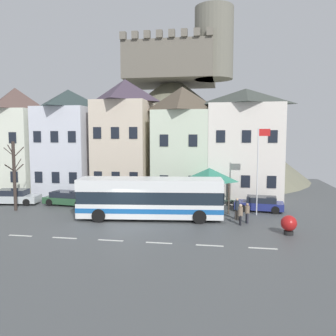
{
  "coord_description": "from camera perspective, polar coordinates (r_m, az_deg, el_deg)",
  "views": [
    {
      "loc": [
        6.85,
        -22.72,
        6.42
      ],
      "look_at": [
        2.09,
        5.72,
        3.64
      ],
      "focal_mm": 37.14,
      "sensor_mm": 36.0,
      "label": 1
    }
  ],
  "objects": [
    {
      "name": "ground_plane",
      "position": [
        24.6,
        -7.12,
        -9.74
      ],
      "size": [
        40.0,
        60.0,
        0.07
      ],
      "color": "#4D5052"
    },
    {
      "name": "townhouse_00",
      "position": [
        40.96,
        -23.55,
        4.03
      ],
      "size": [
        5.02,
        5.31,
        11.39
      ],
      "color": "silver",
      "rests_on": "ground_plane"
    },
    {
      "name": "townhouse_01",
      "position": [
        38.69,
        -15.88,
        4.05
      ],
      "size": [
        5.45,
        6.52,
        11.15
      ],
      "color": "silver",
      "rests_on": "ground_plane"
    },
    {
      "name": "townhouse_02",
      "position": [
        36.71,
        -6.96,
        4.89
      ],
      "size": [
        5.33,
        7.03,
        12.1
      ],
      "color": "beige",
      "rests_on": "ground_plane"
    },
    {
      "name": "townhouse_03",
      "position": [
        34.61,
        2.31,
        4.06
      ],
      "size": [
        5.39,
        5.28,
        11.09
      ],
      "color": "beige",
      "rests_on": "ground_plane"
    },
    {
      "name": "townhouse_04",
      "position": [
        34.42,
        12.48,
        3.67
      ],
      "size": [
        6.81,
        5.33,
        10.79
      ],
      "color": "silver",
      "rests_on": "ground_plane"
    },
    {
      "name": "hilltop_castle",
      "position": [
        52.71,
        0.83,
        7.22
      ],
      "size": [
        39.38,
        39.38,
        23.49
      ],
      "color": "#706E59",
      "rests_on": "ground_plane"
    },
    {
      "name": "transit_bus",
      "position": [
        26.51,
        -2.89,
        -5.03
      ],
      "size": [
        11.1,
        3.8,
        3.11
      ],
      "rotation": [
        0.0,
        0.0,
        0.11
      ],
      "color": "white",
      "rests_on": "ground_plane"
    },
    {
      "name": "bus_shelter",
      "position": [
        30.05,
        6.82,
        -1.14
      ],
      "size": [
        3.6,
        3.6,
        3.56
      ],
      "color": "#473D33",
      "rests_on": "ground_plane"
    },
    {
      "name": "parked_car_00",
      "position": [
        30.38,
        14.8,
        -5.69
      ],
      "size": [
        4.15,
        2.2,
        1.24
      ],
      "rotation": [
        0.0,
        0.0,
        3.04
      ],
      "color": "navy",
      "rests_on": "ground_plane"
    },
    {
      "name": "parked_car_01",
      "position": [
        33.15,
        -16.01,
        -4.79
      ],
      "size": [
        4.64,
        2.43,
        1.24
      ],
      "rotation": [
        0.0,
        0.0,
        -0.12
      ],
      "color": "#2B5535",
      "rests_on": "ground_plane"
    },
    {
      "name": "parked_car_02",
      "position": [
        35.33,
        -23.92,
        -4.34
      ],
      "size": [
        4.62,
        2.32,
        1.36
      ],
      "rotation": [
        0.0,
        0.0,
        0.12
      ],
      "color": "silver",
      "rests_on": "ground_plane"
    },
    {
      "name": "pedestrian_00",
      "position": [
        26.07,
        12.87,
        -7.1
      ],
      "size": [
        0.34,
        0.37,
        1.47
      ],
      "color": "#2D2D38",
      "rests_on": "ground_plane"
    },
    {
      "name": "pedestrian_01",
      "position": [
        25.38,
        11.81,
        -7.26
      ],
      "size": [
        0.33,
        0.35,
        1.53
      ],
      "color": "black",
      "rests_on": "ground_plane"
    },
    {
      "name": "pedestrian_02",
      "position": [
        26.82,
        11.26,
        -6.53
      ],
      "size": [
        0.33,
        0.31,
        1.66
      ],
      "color": "#38332D",
      "rests_on": "ground_plane"
    },
    {
      "name": "public_bench",
      "position": [
        32.19,
        9.83,
        -5.22
      ],
      "size": [
        1.57,
        0.48,
        0.87
      ],
      "color": "#33473D",
      "rests_on": "ground_plane"
    },
    {
      "name": "flagpole",
      "position": [
        28.38,
        14.66,
        0.49
      ],
      "size": [
        0.95,
        0.1,
        6.94
      ],
      "color": "silver",
      "rests_on": "ground_plane"
    },
    {
      "name": "harbour_buoy",
      "position": [
        23.85,
        19.21,
        -8.66
      ],
      "size": [
        1.02,
        1.02,
        1.27
      ],
      "color": "black",
      "rests_on": "ground_plane"
    },
    {
      "name": "bare_tree_02",
      "position": [
        31.97,
        -23.91,
        -0.98
      ],
      "size": [
        1.09,
        2.37,
        5.85
      ],
      "color": "#382D28",
      "rests_on": "ground_plane"
    }
  ]
}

